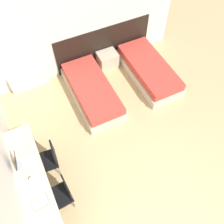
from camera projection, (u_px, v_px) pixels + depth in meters
wall_back at (73, 26)px, 5.76m from camera, size 5.39×0.05×2.70m
headboard_panel at (103, 45)px, 6.60m from camera, size 2.64×0.03×1.06m
bed_near_window at (92, 91)px, 6.13m from camera, size 0.93×2.05×0.43m
bed_near_door at (149, 70)px, 6.53m from camera, size 0.93×2.05×0.43m
nightstand at (107, 60)px, 6.74m from camera, size 0.51×0.41×0.43m
radiator at (29, 81)px, 6.28m from camera, size 0.95×0.12×0.49m
desk at (34, 183)px, 4.47m from camera, size 0.51×2.33×0.73m
chair_near_laptop at (49, 159)px, 4.83m from camera, size 0.46×0.46×0.86m
chair_near_notebook at (62, 194)px, 4.45m from camera, size 0.45×0.45×0.86m
laptop at (22, 162)px, 4.46m from camera, size 0.36×0.27×0.35m
open_notebook at (40, 202)px, 4.13m from camera, size 0.30×0.24×0.02m
mug at (32, 180)px, 4.30m from camera, size 0.08×0.08×0.09m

